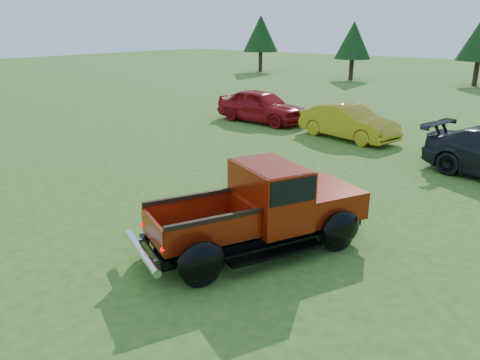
{
  "coord_description": "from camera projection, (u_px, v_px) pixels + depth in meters",
  "views": [
    {
      "loc": [
        5.5,
        -7.26,
        4.27
      ],
      "look_at": [
        -0.51,
        0.2,
        1.09
      ],
      "focal_mm": 35.0,
      "sensor_mm": 36.0,
      "label": 1
    }
  ],
  "objects": [
    {
      "name": "tree_west",
      "position": [
        353.0,
        40.0,
        37.58
      ],
      "size": [
        2.94,
        2.94,
        4.6
      ],
      "color": "#332114",
      "rests_on": "ground"
    },
    {
      "name": "ground",
      "position": [
        253.0,
        235.0,
        9.98
      ],
      "size": [
        120.0,
        120.0,
        0.0
      ],
      "primitive_type": "plane",
      "color": "#305C1A",
      "rests_on": "ground"
    },
    {
      "name": "tree_far_west",
      "position": [
        261.0,
        34.0,
        44.15
      ],
      "size": [
        3.33,
        3.33,
        5.2
      ],
      "color": "#332114",
      "rests_on": "ground"
    },
    {
      "name": "show_car_red",
      "position": [
        262.0,
        106.0,
        21.46
      ],
      "size": [
        4.45,
        1.94,
        1.49
      ],
      "primitive_type": "imported",
      "rotation": [
        0.0,
        0.0,
        1.53
      ],
      "color": "maroon",
      "rests_on": "ground"
    },
    {
      "name": "show_car_yellow",
      "position": [
        348.0,
        122.0,
        18.29
      ],
      "size": [
        4.25,
        2.21,
        1.33
      ],
      "primitive_type": "imported",
      "rotation": [
        0.0,
        0.0,
        1.36
      ],
      "color": "#B79518",
      "rests_on": "ground"
    },
    {
      "name": "pickup_truck",
      "position": [
        269.0,
        208.0,
        9.3
      ],
      "size": [
        3.57,
        4.89,
        1.71
      ],
      "rotation": [
        0.0,
        0.0,
        -0.42
      ],
      "color": "black",
      "rests_on": "ground"
    }
  ]
}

